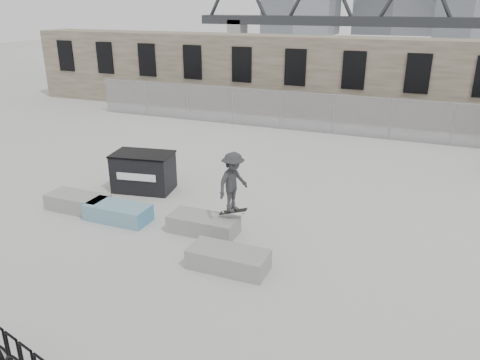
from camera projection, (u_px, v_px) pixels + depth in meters
name	position (u px, v px, depth m)	size (l,w,h in m)	color
ground	(154.00, 227.00, 13.93)	(120.00, 120.00, 0.00)	beige
stone_wall	(301.00, 76.00, 27.19)	(36.00, 2.58, 4.50)	#665D4B
chainlink_fence	(281.00, 110.00, 24.39)	(22.06, 0.06, 2.02)	gray
planter_far_left	(78.00, 202.00, 14.99)	(2.00, 0.90, 0.51)	gray
planter_center_left	(118.00, 212.00, 14.27)	(2.00, 0.90, 0.51)	teal
planter_center_right	(204.00, 224.00, 13.50)	(2.00, 0.90, 0.51)	gray
planter_offset	(228.00, 259.00, 11.66)	(2.00, 0.90, 0.51)	gray
dumpster	(143.00, 172.00, 16.44)	(2.25, 1.59, 1.36)	black
bike_rack	(15.00, 357.00, 8.17)	(3.49, 0.95, 0.90)	black
truss_bridge	(466.00, 22.00, 56.56)	(70.00, 3.00, 9.80)	#2D3033
skateboarder	(233.00, 182.00, 12.89)	(0.93, 1.25, 1.86)	#2D2D30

